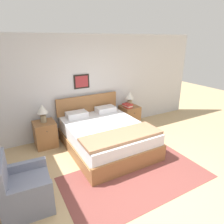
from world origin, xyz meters
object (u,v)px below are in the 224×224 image
Objects in this scene: nightstand_near_window at (45,134)px; table_lamp_by_door at (130,97)px; table_lamp_near_window at (42,111)px; nightstand_by_door at (129,116)px; bed at (106,136)px; armchair at (24,190)px.

table_lamp_by_door reaches higher than nightstand_near_window.
table_lamp_near_window is 2.45m from table_lamp_by_door.
table_lamp_by_door is at bearing 0.00° from table_lamp_near_window.
table_lamp_by_door is (0.01, 0.02, 0.59)m from nightstand_by_door.
nightstand_near_window is 2.53m from table_lamp_by_door.
bed is 2.15m from armchair.
bed is 1.59m from table_lamp_near_window.
bed is at bearing -34.58° from table_lamp_near_window.
table_lamp_near_window is (-1.22, 0.84, 0.58)m from bed.
armchair is (-1.92, -0.96, -0.02)m from bed.
table_lamp_by_door is at bearing 34.39° from bed.
nightstand_near_window is at bearing 162.79° from armchair.
armchair is 1.45× the size of nightstand_by_door.
nightstand_near_window is (0.70, 1.78, 0.01)m from armchair.
armchair is 1.45× the size of nightstand_near_window.
nightstand_by_door is at bearing -108.56° from table_lamp_by_door.
nightstand_by_door is (1.23, 0.83, -0.01)m from bed.
armchair reaches higher than nightstand_near_window.
table_lamp_near_window is at bearing 162.87° from armchair.
bed is 2.42× the size of armchair.
bed is at bearing -145.61° from table_lamp_by_door.
nightstand_by_door is at bearing 0.00° from nightstand_near_window.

